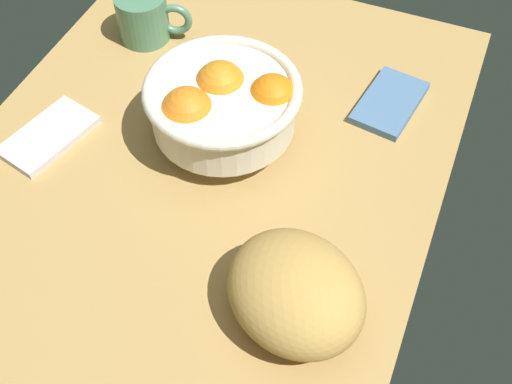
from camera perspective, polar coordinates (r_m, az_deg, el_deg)
name	(u,v)px	position (r cm, az deg, el deg)	size (l,w,h in cm)	color
ground_plane	(208,158)	(92.10, -4.20, 2.99)	(81.67, 64.62, 3.00)	#AE874B
fruit_bowl	(224,103)	(87.71, -2.85, 7.79)	(21.26, 21.26, 11.33)	silver
bread_loaf	(296,292)	(72.66, 3.52, -8.77)	(16.83, 14.39, 9.43)	tan
napkin_folded	(390,103)	(98.48, 11.68, 7.72)	(12.79, 7.56, 1.19)	#4C709A
napkin_spare	(49,136)	(96.51, -17.78, 4.74)	(13.42, 7.49, 1.11)	silver
mug	(145,17)	(107.82, -9.76, 14.94)	(8.14, 11.98, 7.70)	#4E815F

